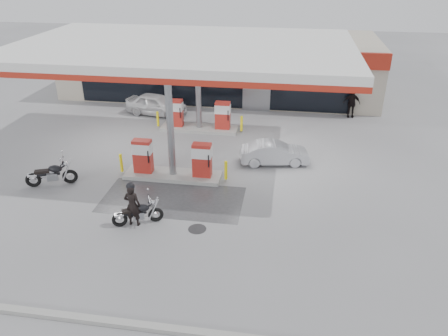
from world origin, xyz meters
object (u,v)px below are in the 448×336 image
object	(u,v)px
pump_island_near	(172,163)
pump_island_far	(199,118)
attendant	(171,108)
biker_walking	(351,103)
main_motorcycle	(139,214)
parked_motorcycle	(52,175)
hatchback_silver	(274,153)
biker_main	(132,205)
parked_car_left	(101,85)
sedan_white	(157,104)

from	to	relation	value
pump_island_near	pump_island_far	bearing A→B (deg)	90.00
attendant	biker_walking	xyz separation A→B (m)	(11.02, 2.44, 0.10)
pump_island_near	pump_island_far	xyz separation A→B (m)	(0.00, 6.00, 0.00)
pump_island_near	attendant	size ratio (longest dim) A/B	3.19
attendant	biker_walking	size ratio (longest dim) A/B	0.89
pump_island_near	main_motorcycle	xyz separation A→B (m)	(-0.30, -3.98, -0.26)
pump_island_far	main_motorcycle	world-z (taller)	pump_island_far
attendant	parked_motorcycle	bearing A→B (deg)	171.45
main_motorcycle	hatchback_silver	size ratio (longest dim) A/B	0.56
biker_main	parked_car_left	world-z (taller)	biker_main
parked_car_left	attendant	bearing A→B (deg)	-105.96
hatchback_silver	pump_island_far	bearing A→B (deg)	40.27
hatchback_silver	attendant	bearing A→B (deg)	42.81
main_motorcycle	sedan_white	distance (m)	12.53
biker_walking	attendant	bearing A→B (deg)	-168.71
biker_main	hatchback_silver	bearing A→B (deg)	-128.32
biker_main	biker_walking	bearing A→B (deg)	-124.00
sedan_white	biker_walking	bearing A→B (deg)	-72.27
parked_car_left	biker_walking	world-z (taller)	biker_walking
pump_island_far	sedan_white	xyz separation A→B (m)	(-3.23, 2.20, -0.03)
pump_island_near	biker_main	size ratio (longest dim) A/B	2.95
pump_island_near	parked_car_left	xyz separation A→B (m)	(-8.61, 12.00, -0.06)
parked_motorcycle	sedan_white	bearing A→B (deg)	57.32
biker_main	parked_motorcycle	world-z (taller)	biker_main
parked_motorcycle	hatchback_silver	size ratio (longest dim) A/B	0.64
attendant	hatchback_silver	xyz separation A→B (m)	(6.62, -5.00, -0.25)
parked_motorcycle	sedan_white	world-z (taller)	sedan_white
hatchback_silver	biker_main	bearing A→B (deg)	130.88
pump_island_near	pump_island_far	world-z (taller)	same
sedan_white	hatchback_silver	distance (m)	9.86
main_motorcycle	parked_motorcycle	size ratio (longest dim) A/B	0.87
attendant	hatchback_silver	distance (m)	8.30
biker_main	sedan_white	world-z (taller)	biker_main
pump_island_near	attendant	bearing A→B (deg)	105.70
pump_island_near	attendant	xyz separation A→B (m)	(-2.02, 7.20, 0.10)
pump_island_near	parked_motorcycle	bearing A→B (deg)	-162.90
pump_island_near	parked_motorcycle	world-z (taller)	pump_island_near
parked_car_left	biker_main	bearing A→B (deg)	-133.00
biker_main	attendant	bearing A→B (deg)	-81.49
main_motorcycle	hatchback_silver	world-z (taller)	hatchback_silver
pump_island_near	pump_island_far	distance (m)	6.00
pump_island_far	main_motorcycle	size ratio (longest dim) A/B	2.74
sedan_white	parked_car_left	size ratio (longest dim) A/B	0.89
parked_car_left	sedan_white	bearing A→B (deg)	-105.11
parked_motorcycle	attendant	bearing A→B (deg)	48.81
pump_island_near	parked_car_left	world-z (taller)	pump_island_near
sedan_white	attendant	distance (m)	1.58
biker_main	sedan_white	bearing A→B (deg)	-76.65
biker_main	biker_walking	distance (m)	16.65
pump_island_far	attendant	world-z (taller)	pump_island_far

